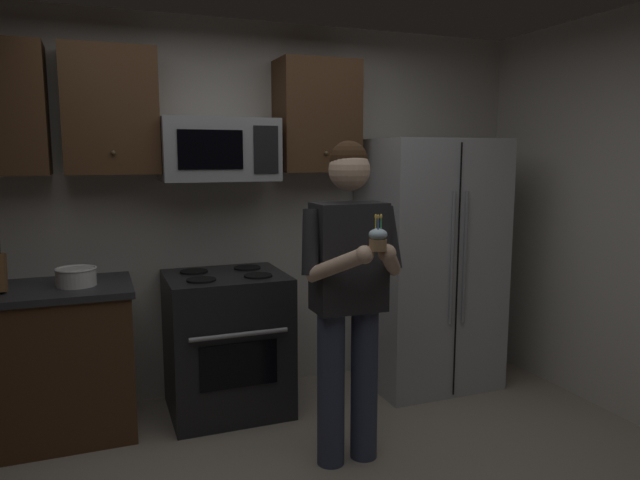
% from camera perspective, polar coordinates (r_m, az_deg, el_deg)
% --- Properties ---
extents(wall_back, '(4.40, 0.10, 2.60)m').
position_cam_1_polar(wall_back, '(4.19, -8.44, 2.91)').
color(wall_back, beige).
rests_on(wall_back, ground).
extents(oven_range, '(0.76, 0.70, 0.93)m').
position_cam_1_polar(oven_range, '(3.96, -9.05, -9.85)').
color(oven_range, black).
rests_on(oven_range, ground).
extents(microwave, '(0.74, 0.41, 0.40)m').
position_cam_1_polar(microwave, '(3.88, -9.86, 8.66)').
color(microwave, '#9EA0A5').
extents(refrigerator, '(0.90, 0.75, 1.80)m').
position_cam_1_polar(refrigerator, '(4.36, 10.57, -2.24)').
color(refrigerator, '#B7BABF').
rests_on(refrigerator, ground).
extents(cabinet_row_upper, '(2.78, 0.36, 0.76)m').
position_cam_1_polar(cabinet_row_upper, '(3.87, -18.66, 11.77)').
color(cabinet_row_upper, '#4C301C').
extents(counter_left, '(1.44, 0.66, 0.92)m').
position_cam_1_polar(counter_left, '(3.94, -28.30, -10.85)').
color(counter_left, '#4C301C').
rests_on(counter_left, ground).
extents(bowl_large_white, '(0.24, 0.24, 0.11)m').
position_cam_1_polar(bowl_large_white, '(3.74, -22.71, -3.28)').
color(bowl_large_white, white).
rests_on(bowl_large_white, counter_left).
extents(person, '(0.60, 0.48, 1.76)m').
position_cam_1_polar(person, '(3.12, 2.88, -4.50)').
color(person, '#383F59').
rests_on(person, ground).
extents(cupcake, '(0.09, 0.09, 0.17)m').
position_cam_1_polar(cupcake, '(2.78, 5.68, 0.11)').
color(cupcake, '#A87F56').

